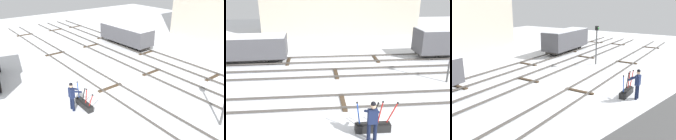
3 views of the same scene
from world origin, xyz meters
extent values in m
plane|color=white|center=(0.00, 0.00, 0.00)|extent=(60.00, 60.00, 0.00)
cube|color=#4C4742|center=(0.00, -0.72, 0.13)|extent=(44.00, 0.07, 0.10)
cube|color=#4C4742|center=(0.00, 0.72, 0.13)|extent=(44.00, 0.07, 0.10)
cube|color=#423323|center=(-17.60, 0.00, 0.04)|extent=(0.24, 1.94, 0.08)
cube|color=#423323|center=(-8.80, 0.00, 0.04)|extent=(0.24, 1.94, 0.08)
cube|color=#423323|center=(0.00, 0.00, 0.04)|extent=(0.24, 1.94, 0.08)
cube|color=#4C4742|center=(0.00, 3.50, 0.13)|extent=(44.00, 0.07, 0.10)
cube|color=#4C4742|center=(0.00, 4.94, 0.13)|extent=(44.00, 0.07, 0.10)
cube|color=#423323|center=(-17.60, 4.22, 0.04)|extent=(0.24, 1.94, 0.08)
cube|color=#423323|center=(-8.80, 4.22, 0.04)|extent=(0.24, 1.94, 0.08)
cube|color=#423323|center=(0.00, 4.22, 0.04)|extent=(0.24, 1.94, 0.08)
cube|color=#4C4742|center=(0.00, 6.53, 0.13)|extent=(44.00, 0.07, 0.10)
cube|color=#4C4742|center=(0.00, 7.97, 0.13)|extent=(44.00, 0.07, 0.10)
cube|color=#423323|center=(-17.60, 7.25, 0.04)|extent=(0.24, 1.94, 0.08)
cube|color=#423323|center=(-10.56, 7.25, 0.04)|extent=(0.24, 1.94, 0.08)
cube|color=#423323|center=(-3.52, 7.25, 0.04)|extent=(0.24, 1.94, 0.08)
cube|color=#423323|center=(3.52, 7.25, 0.04)|extent=(0.24, 1.94, 0.08)
cube|color=black|center=(0.96, -2.68, 0.18)|extent=(1.53, 0.38, 0.36)
cube|color=black|center=(0.96, -2.68, 0.39)|extent=(1.37, 0.22, 0.06)
cylinder|color=#1E47B7|center=(0.32, -2.67, 0.88)|extent=(0.19, 0.06, 1.05)
sphere|color=black|center=(0.26, -2.67, 1.40)|extent=(0.09, 0.09, 0.09)
cylinder|color=black|center=(0.96, -2.68, 0.85)|extent=(0.43, 0.06, 1.00)
sphere|color=black|center=(1.15, -2.68, 1.34)|extent=(0.09, 0.09, 0.09)
cylinder|color=red|center=(1.24, -2.68, 0.88)|extent=(0.24, 0.06, 1.04)
sphere|color=black|center=(1.34, -2.68, 1.39)|extent=(0.09, 0.09, 0.09)
cylinder|color=red|center=(1.75, -2.69, 0.84)|extent=(0.49, 0.06, 0.98)
sphere|color=black|center=(1.97, -2.69, 1.32)|extent=(0.09, 0.09, 0.09)
cylinder|color=#111831|center=(0.63, -3.35, 0.42)|extent=(0.15, 0.15, 0.84)
cylinder|color=#111831|center=(0.89, -3.35, 0.42)|extent=(0.15, 0.15, 0.84)
cube|color=#192347|center=(0.76, -3.35, 1.13)|extent=(0.38, 0.25, 0.59)
sphere|color=tan|center=(0.76, -3.35, 1.58)|extent=(0.23, 0.23, 0.23)
sphere|color=black|center=(0.76, -3.35, 1.67)|extent=(0.20, 0.20, 0.20)
cylinder|color=#192347|center=(0.56, -3.10, 1.24)|extent=(0.12, 0.54, 0.37)
cylinder|color=#192347|center=(0.98, -3.09, 1.21)|extent=(0.12, 0.56, 0.31)
cube|color=#2D2B28|center=(-6.66, 7.25, 0.40)|extent=(5.91, 1.43, 0.20)
cube|color=#4C4C51|center=(-6.66, 7.25, 1.29)|extent=(6.24, 2.27, 1.57)
cube|color=white|center=(-6.66, 7.25, 2.10)|extent=(6.12, 2.18, 0.06)
cylinder|color=black|center=(-8.65, 6.61, 0.35)|extent=(0.70, 0.12, 0.70)
cylinder|color=black|center=(-8.69, 7.76, 0.35)|extent=(0.70, 0.12, 0.70)
cylinder|color=black|center=(-4.64, 6.74, 0.35)|extent=(0.70, 0.12, 0.70)
cylinder|color=black|center=(-4.67, 7.88, 0.35)|extent=(0.70, 0.12, 0.70)
camera|label=1|loc=(11.10, -8.48, 7.59)|focal=36.49mm
camera|label=2|loc=(-1.37, -11.48, 6.12)|focal=39.44mm
camera|label=3|loc=(-12.75, -7.00, 5.49)|focal=39.80mm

